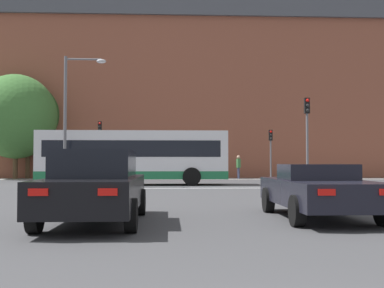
% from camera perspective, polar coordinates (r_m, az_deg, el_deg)
% --- Properties ---
extents(stop_line_strip, '(9.79, 0.30, 0.01)m').
position_cam_1_polar(stop_line_strip, '(23.82, -0.32, -5.26)').
color(stop_line_strip, silver).
rests_on(stop_line_strip, ground_plane).
extents(far_pavement, '(70.88, 2.50, 0.01)m').
position_cam_1_polar(far_pavement, '(36.40, -1.18, -4.17)').
color(far_pavement, gray).
rests_on(far_pavement, ground_plane).
extents(brick_civic_building, '(43.23, 15.20, 22.63)m').
position_cam_1_polar(brick_civic_building, '(46.68, 1.38, 5.79)').
color(brick_civic_building, brown).
rests_on(brick_civic_building, ground_plane).
extents(car_saloon_left, '(1.97, 4.86, 1.56)m').
position_cam_1_polar(car_saloon_left, '(10.51, -11.35, -4.93)').
color(car_saloon_left, black).
rests_on(car_saloon_left, ground_plane).
extents(car_roadster_right, '(2.01, 4.53, 1.25)m').
position_cam_1_polar(car_roadster_right, '(11.54, 14.79, -5.32)').
color(car_roadster_right, black).
rests_on(car_roadster_right, ground_plane).
extents(bus_crossing_lead, '(10.53, 2.77, 3.02)m').
position_cam_1_polar(bus_crossing_lead, '(27.54, -6.95, -1.45)').
color(bus_crossing_lead, silver).
rests_on(bus_crossing_lead, ground_plane).
extents(traffic_light_near_right, '(0.26, 0.31, 4.58)m').
position_cam_1_polar(traffic_light_near_right, '(25.22, 13.50, 1.91)').
color(traffic_light_near_right, slate).
rests_on(traffic_light_near_right, ground_plane).
extents(traffic_light_far_left, '(0.26, 0.31, 4.30)m').
position_cam_1_polar(traffic_light_far_left, '(36.20, -10.88, 0.41)').
color(traffic_light_far_left, slate).
rests_on(traffic_light_far_left, ground_plane).
extents(traffic_light_far_right, '(0.26, 0.31, 3.69)m').
position_cam_1_polar(traffic_light_far_right, '(36.27, 9.31, -0.20)').
color(traffic_light_far_right, slate).
rests_on(traffic_light_far_right, ground_plane).
extents(street_lamp_junction, '(2.20, 0.36, 6.88)m').
position_cam_1_polar(street_lamp_junction, '(26.11, -13.96, 4.38)').
color(street_lamp_junction, slate).
rests_on(street_lamp_junction, ground_plane).
extents(pedestrian_waiting, '(0.29, 0.43, 1.80)m').
position_cam_1_polar(pedestrian_waiting, '(36.90, 5.53, -2.49)').
color(pedestrian_waiting, '#333851').
rests_on(pedestrian_waiting, ground_plane).
extents(tree_by_building, '(4.76, 4.76, 7.52)m').
position_cam_1_polar(tree_by_building, '(40.23, -18.82, 3.27)').
color(tree_by_building, '#4C3823').
rests_on(tree_by_building, ground_plane).
extents(tree_kerbside, '(6.18, 6.18, 8.03)m').
position_cam_1_polar(tree_kerbside, '(39.33, -20.14, 3.07)').
color(tree_kerbside, '#4C3823').
rests_on(tree_kerbside, ground_plane).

